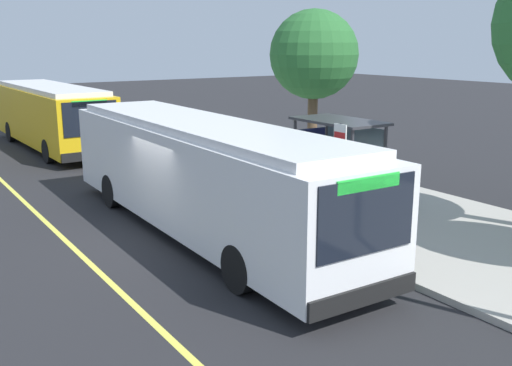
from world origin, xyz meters
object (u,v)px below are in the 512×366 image
Objects in this scene: route_sign_post at (340,163)px; pedestrian_commuter at (345,184)px; transit_bus_second at (51,114)px; transit_bus_main at (202,173)px; waiting_bench at (343,186)px.

pedestrian_commuter is (-0.84, 0.99, -0.84)m from route_sign_post.
route_sign_post is (17.21, 2.49, 0.34)m from transit_bus_second.
pedestrian_commuter is (1.43, 3.66, -0.50)m from transit_bus_main.
transit_bus_main is 7.71× the size of waiting_bench.
route_sign_post is at bearing 8.23° from transit_bus_second.
route_sign_post is 1.66× the size of pedestrian_commuter.
transit_bus_main is 4.86m from waiting_bench.
transit_bus_main reaches higher than waiting_bench.
transit_bus_second is 6.82× the size of waiting_bench.
route_sign_post is at bearing -49.57° from pedestrian_commuter.
transit_bus_main is at bearing -111.41° from pedestrian_commuter.
transit_bus_main is 4.41× the size of route_sign_post.
transit_bus_second is at bearing -163.08° from waiting_bench.
transit_bus_main is 14.93m from transit_bus_second.
transit_bus_second is at bearing 179.31° from transit_bus_main.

